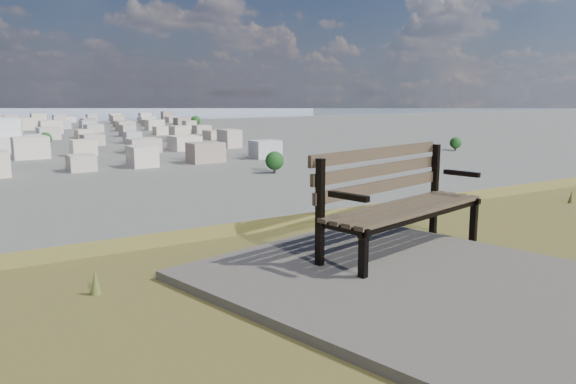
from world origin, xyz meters
TOP-DOWN VIEW (x-y plane):
  - park_bench at (-1.32, 2.61)m, footprint 1.94×1.01m
  - gravel_patch at (-1.69, 1.54)m, footprint 3.44×4.30m

SIDE VIEW (x-z plane):
  - gravel_patch at x=-1.69m, z-range 25.00..25.07m
  - park_bench at x=-1.32m, z-range 25.06..26.04m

